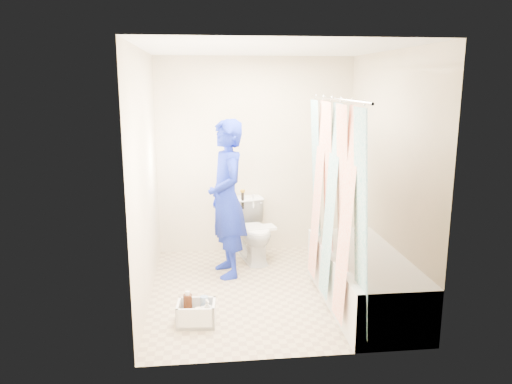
{
  "coord_description": "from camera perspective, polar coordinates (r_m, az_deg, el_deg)",
  "views": [
    {
      "loc": [
        -0.67,
        -4.76,
        2.1
      ],
      "look_at": [
        -0.11,
        0.28,
        0.98
      ],
      "focal_mm": 35.0,
      "sensor_mm": 36.0,
      "label": 1
    }
  ],
  "objects": [
    {
      "name": "wall_back",
      "position": [
        6.16,
        -0.08,
        4.1
      ],
      "size": [
        2.4,
        0.02,
        2.4
      ],
      "primitive_type": "cube",
      "color": "beige",
      "rests_on": "ground"
    },
    {
      "name": "curtain_rod",
      "position": [
        4.49,
        9.13,
        10.43
      ],
      "size": [
        0.02,
        1.9,
        0.02
      ],
      "primitive_type": "cylinder",
      "rotation": [
        1.57,
        0.0,
        0.0
      ],
      "color": "silver",
      "rests_on": "wall_back"
    },
    {
      "name": "plumber",
      "position": [
        5.4,
        -3.36,
        -0.8
      ],
      "size": [
        0.53,
        0.7,
        1.72
      ],
      "primitive_type": "imported",
      "rotation": [
        0.0,
        0.0,
        -1.36
      ],
      "color": "navy",
      "rests_on": "ground"
    },
    {
      "name": "floor",
      "position": [
        5.24,
        1.52,
        -11.12
      ],
      "size": [
        2.6,
        2.6,
        0.0
      ],
      "primitive_type": "plane",
      "color": "tan",
      "rests_on": "ground"
    },
    {
      "name": "ceiling",
      "position": [
        4.81,
        1.69,
        16.07
      ],
      "size": [
        2.4,
        2.6,
        0.02
      ],
      "primitive_type": "cube",
      "color": "white",
      "rests_on": "wall_back"
    },
    {
      "name": "wall_front",
      "position": [
        3.63,
        4.46,
        -1.89
      ],
      "size": [
        2.4,
        0.02,
        2.4
      ],
      "primitive_type": "cube",
      "color": "beige",
      "rests_on": "ground"
    },
    {
      "name": "shower_curtain",
      "position": [
        4.62,
        8.73,
        -1.17
      ],
      "size": [
        0.06,
        1.75,
        1.8
      ],
      "primitive_type": "cube",
      "color": "white",
      "rests_on": "curtain_rod"
    },
    {
      "name": "cleaning_caddy",
      "position": [
        4.56,
        -6.69,
        -13.68
      ],
      "size": [
        0.36,
        0.29,
        0.26
      ],
      "rotation": [
        0.0,
        0.0,
        -0.08
      ],
      "color": "white",
      "rests_on": "ground"
    },
    {
      "name": "tank_internals",
      "position": [
        6.04,
        -1.22,
        -0.76
      ],
      "size": [
        0.18,
        0.07,
        0.24
      ],
      "color": "black",
      "rests_on": "toilet"
    },
    {
      "name": "bathtub",
      "position": [
        4.94,
        12.19,
        -9.56
      ],
      "size": [
        0.7,
        1.75,
        0.5
      ],
      "color": "white",
      "rests_on": "ground"
    },
    {
      "name": "wall_right",
      "position": [
        5.19,
        14.85,
        2.09
      ],
      "size": [
        0.02,
        2.6,
        2.4
      ],
      "primitive_type": "cube",
      "color": "beige",
      "rests_on": "ground"
    },
    {
      "name": "tank_lid",
      "position": [
        5.84,
        0.04,
        -4.16
      ],
      "size": [
        0.47,
        0.27,
        0.03
      ],
      "primitive_type": "cube",
      "rotation": [
        0.0,
        0.0,
        0.19
      ],
      "color": "white",
      "rests_on": "toilet"
    },
    {
      "name": "wall_left",
      "position": [
        4.87,
        -12.53,
        1.54
      ],
      "size": [
        0.02,
        2.6,
        2.4
      ],
      "primitive_type": "cube",
      "color": "beige",
      "rests_on": "ground"
    },
    {
      "name": "toilet",
      "position": [
        5.96,
        -0.29,
        -4.44
      ],
      "size": [
        0.53,
        0.78,
        0.73
      ],
      "primitive_type": "imported",
      "rotation": [
        0.0,
        0.0,
        0.19
      ],
      "color": "white",
      "rests_on": "ground"
    }
  ]
}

